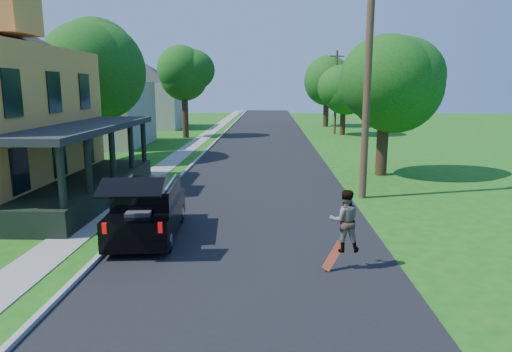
{
  "coord_description": "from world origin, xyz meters",
  "views": [
    {
      "loc": [
        0.6,
        -12.1,
        4.6
      ],
      "look_at": [
        0.12,
        3.0,
        1.65
      ],
      "focal_mm": 32.0,
      "sensor_mm": 36.0,
      "label": 1
    }
  ],
  "objects_px": {
    "utility_pole_near": "(369,55)",
    "skateboarder": "(345,220)",
    "tree_right_near": "(385,75)",
    "black_suv": "(148,210)"
  },
  "relations": [
    {
      "from": "black_suv",
      "to": "skateboarder",
      "type": "relative_size",
      "value": 3.05
    },
    {
      "from": "black_suv",
      "to": "utility_pole_near",
      "type": "relative_size",
      "value": 0.43
    },
    {
      "from": "utility_pole_near",
      "to": "skateboarder",
      "type": "bearing_deg",
      "value": -103.75
    },
    {
      "from": "utility_pole_near",
      "to": "black_suv",
      "type": "bearing_deg",
      "value": -144.84
    },
    {
      "from": "skateboarder",
      "to": "utility_pole_near",
      "type": "height_order",
      "value": "utility_pole_near"
    },
    {
      "from": "black_suv",
      "to": "tree_right_near",
      "type": "relative_size",
      "value": 0.63
    },
    {
      "from": "black_suv",
      "to": "tree_right_near",
      "type": "height_order",
      "value": "tree_right_near"
    },
    {
      "from": "black_suv",
      "to": "utility_pole_near",
      "type": "distance_m",
      "value": 10.59
    },
    {
      "from": "tree_right_near",
      "to": "black_suv",
      "type": "bearing_deg",
      "value": -132.62
    },
    {
      "from": "skateboarder",
      "to": "tree_right_near",
      "type": "relative_size",
      "value": 0.21
    }
  ]
}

